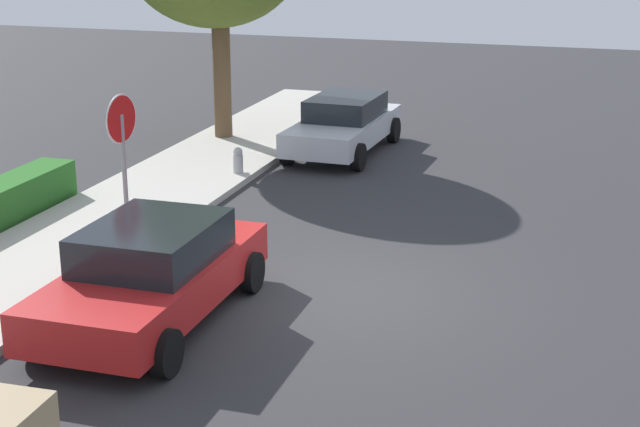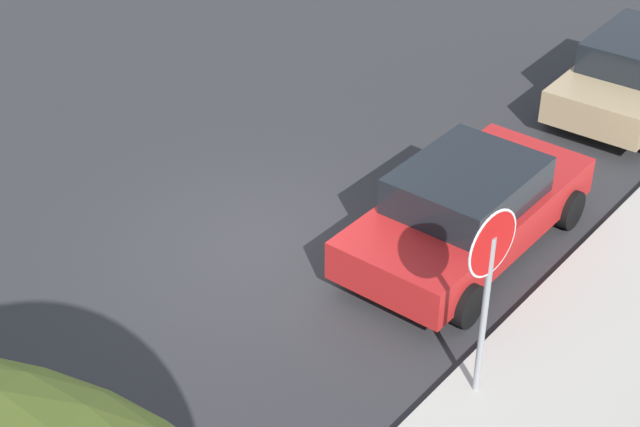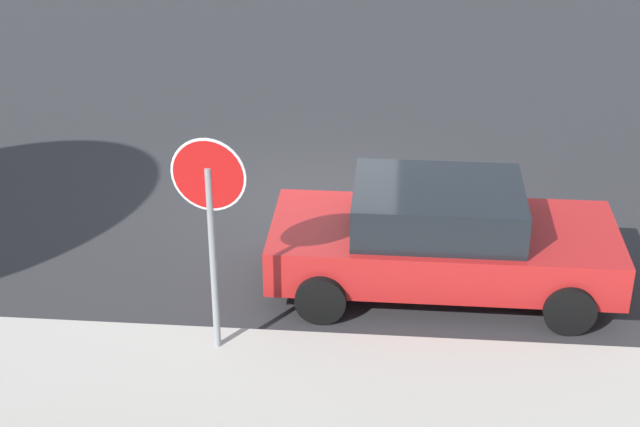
{
  "view_description": "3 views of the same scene",
  "coord_description": "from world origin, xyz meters",
  "views": [
    {
      "loc": [
        -13.64,
        -3.84,
        5.73
      ],
      "look_at": [
        1.26,
        0.83,
        0.85
      ],
      "focal_mm": 55.0,
      "sensor_mm": 36.0,
      "label": 1
    },
    {
      "loc": [
        8.97,
        8.31,
        8.67
      ],
      "look_at": [
        0.08,
        1.13,
        1.11
      ],
      "focal_mm": 55.0,
      "sensor_mm": 36.0,
      "label": 2
    },
    {
      "loc": [
        -1.24,
        13.67,
        6.71
      ],
      "look_at": [
        -0.22,
        1.9,
        0.78
      ],
      "focal_mm": 55.0,
      "sensor_mm": 36.0,
      "label": 3
    }
  ],
  "objects": [
    {
      "name": "parked_car_tan",
      "position": [
        -7.93,
        2.39,
        0.75
      ],
      "size": [
        4.53,
        2.18,
        1.48
      ],
      "color": "tan",
      "rests_on": "ground_plane"
    },
    {
      "name": "stop_sign",
      "position": [
        0.79,
        4.19,
        1.93
      ],
      "size": [
        0.85,
        0.12,
        2.77
      ],
      "color": "gray",
      "rests_on": "ground_plane"
    },
    {
      "name": "sidewalk_curb",
      "position": [
        0.0,
        5.23,
        0.07
      ],
      "size": [
        32.0,
        2.85,
        0.14
      ],
      "primitive_type": "cube",
      "color": "#B2ADA3",
      "rests_on": "ground_plane"
    },
    {
      "name": "parked_car_red",
      "position": [
        -1.85,
        2.39,
        0.75
      ],
      "size": [
        4.47,
        2.13,
        1.46
      ],
      "color": "red",
      "rests_on": "ground_plane"
    },
    {
      "name": "ground_plane",
      "position": [
        0.0,
        0.0,
        0.0
      ],
      "size": [
        60.0,
        60.0,
        0.0
      ],
      "primitive_type": "plane",
      "color": "#2D2D30"
    }
  ]
}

